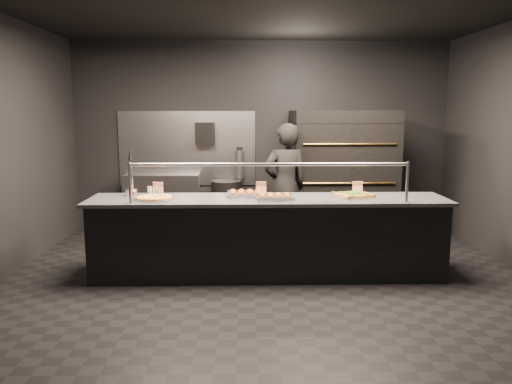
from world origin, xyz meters
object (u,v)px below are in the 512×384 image
at_px(slider_tray_b, 275,197).
at_px(slider_tray_a, 246,194).
at_px(trash_bin, 227,206).
at_px(towel_dispenser, 205,133).
at_px(prep_shelf, 162,202).
at_px(service_counter, 268,237).
at_px(worker, 285,187).
at_px(fire_extinguisher, 240,164).
at_px(beer_tap, 131,182).
at_px(square_pizza, 354,195).
at_px(pizza_oven, 341,173).
at_px(round_pizza, 154,198).

bearing_deg(slider_tray_b, slider_tray_a, 145.22).
bearing_deg(trash_bin, slider_tray_a, -81.58).
height_order(towel_dispenser, slider_tray_b, towel_dispenser).
height_order(prep_shelf, towel_dispenser, towel_dispenser).
relative_size(service_counter, worker, 2.36).
distance_m(service_counter, towel_dispenser, 2.78).
distance_m(prep_shelf, slider_tray_b, 2.96).
bearing_deg(towel_dispenser, prep_shelf, -174.29).
xyz_separation_m(service_counter, fire_extinguisher, (-0.35, 2.40, 0.60)).
bearing_deg(slider_tray_a, trash_bin, 98.42).
distance_m(prep_shelf, trash_bin, 1.05).
height_order(service_counter, worker, worker).
height_order(service_counter, fire_extinguisher, service_counter).
height_order(fire_extinguisher, trash_bin, fire_extinguisher).
bearing_deg(service_counter, slider_tray_b, -47.58).
bearing_deg(prep_shelf, towel_dispenser, 5.71).
xyz_separation_m(service_counter, towel_dispenser, (-0.90, 2.39, 1.09)).
xyz_separation_m(prep_shelf, trash_bin, (1.04, -0.14, -0.04)).
xyz_separation_m(prep_shelf, slider_tray_a, (1.34, -2.17, 0.50)).
relative_size(beer_tap, worker, 0.32).
bearing_deg(square_pizza, worker, 122.51).
height_order(fire_extinguisher, slider_tray_a, fire_extinguisher).
relative_size(fire_extinguisher, slider_tray_a, 0.99).
bearing_deg(prep_shelf, service_counter, -55.41).
xyz_separation_m(beer_tap, slider_tray_b, (1.67, -0.28, -0.14)).
relative_size(pizza_oven, slider_tray_a, 3.76).
distance_m(service_counter, slider_tray_b, 0.49).
height_order(slider_tray_a, square_pizza, slider_tray_a).
xyz_separation_m(towel_dispenser, trash_bin, (0.34, -0.21, -1.14)).
relative_size(service_counter, square_pizza, 8.44).
relative_size(pizza_oven, worker, 1.10).
relative_size(fire_extinguisher, slider_tray_b, 1.09).
relative_size(prep_shelf, beer_tap, 2.13).
distance_m(service_counter, round_pizza, 1.37).
height_order(service_counter, slider_tray_a, service_counter).
bearing_deg(beer_tap, towel_dispenser, 72.28).
distance_m(trash_bin, worker, 1.38).
distance_m(square_pizza, worker, 1.33).
relative_size(towel_dispenser, slider_tray_a, 0.69).
relative_size(prep_shelf, worker, 0.69).
height_order(pizza_oven, trash_bin, pizza_oven).
bearing_deg(worker, prep_shelf, -45.78).
relative_size(beer_tap, square_pizza, 1.16).
distance_m(slider_tray_a, square_pizza, 1.26).
bearing_deg(towel_dispenser, fire_extinguisher, 1.04).
height_order(beer_tap, slider_tray_a, beer_tap).
xyz_separation_m(beer_tap, slider_tray_a, (1.34, -0.05, -0.13)).
relative_size(round_pizza, worker, 0.27).
bearing_deg(square_pizza, fire_extinguisher, 120.22).
xyz_separation_m(pizza_oven, fire_extinguisher, (-1.55, 0.50, 0.09)).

